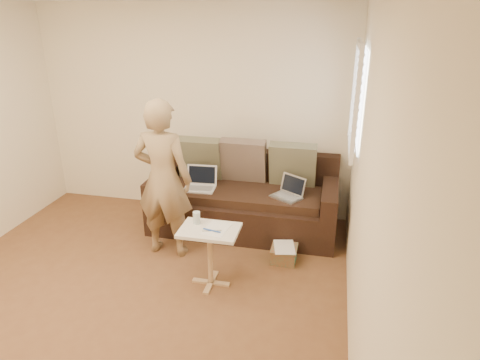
{
  "coord_description": "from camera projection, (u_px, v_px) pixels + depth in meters",
  "views": [
    {
      "loc": [
        1.73,
        -2.81,
        2.51
      ],
      "look_at": [
        0.8,
        1.4,
        0.78
      ],
      "focal_mm": 31.95,
      "sensor_mm": 36.0,
      "label": 1
    }
  ],
  "objects": [
    {
      "name": "pillow_mid",
      "position": [
        244.0,
        161.0,
        5.2
      ],
      "size": [
        0.55,
        0.27,
        0.57
      ],
      "primitive_type": null,
      "rotation": [
        0.24,
        0.0,
        0.0
      ],
      "color": "brown",
      "rests_on": "sofa"
    },
    {
      "name": "paper_on_table",
      "position": [
        216.0,
        229.0,
        3.97
      ],
      "size": [
        0.25,
        0.33,
        0.0
      ],
      "primitive_type": null,
      "rotation": [
        0.0,
        0.0,
        -0.14
      ],
      "color": "white",
      "rests_on": "side_table"
    },
    {
      "name": "pillow_right",
      "position": [
        293.0,
        165.0,
        5.06
      ],
      "size": [
        0.55,
        0.28,
        0.57
      ],
      "primitive_type": null,
      "rotation": [
        0.26,
        0.0,
        0.0
      ],
      "color": "#55563F",
      "rests_on": "sofa"
    },
    {
      "name": "floor",
      "position": [
        119.0,
        310.0,
        3.83
      ],
      "size": [
        4.5,
        4.5,
        0.0
      ],
      "primitive_type": "plane",
      "color": "brown",
      "rests_on": "ground"
    },
    {
      "name": "pillow_left",
      "position": [
        200.0,
        158.0,
        5.28
      ],
      "size": [
        0.55,
        0.29,
        0.57
      ],
      "primitive_type": null,
      "rotation": [
        0.28,
        0.0,
        0.0
      ],
      "color": "#55563F",
      "rests_on": "sofa"
    },
    {
      "name": "wall_right",
      "position": [
        366.0,
        198.0,
        2.94
      ],
      "size": [
        0.0,
        4.5,
        4.5
      ],
      "primitive_type": "plane",
      "rotation": [
        1.57,
        0.0,
        -1.57
      ],
      "color": "beige",
      "rests_on": "ground"
    },
    {
      "name": "side_table",
      "position": [
        210.0,
        257.0,
        4.09
      ],
      "size": [
        0.55,
        0.39,
        0.61
      ],
      "primitive_type": null,
      "color": "silver",
      "rests_on": "ground"
    },
    {
      "name": "laptop_silver",
      "position": [
        286.0,
        198.0,
        4.84
      ],
      "size": [
        0.4,
        0.38,
        0.22
      ],
      "primitive_type": null,
      "rotation": [
        0.0,
        0.0,
        -0.57
      ],
      "color": "#B7BABC",
      "rests_on": "sofa"
    },
    {
      "name": "window_blinds",
      "position": [
        357.0,
        98.0,
        4.16
      ],
      "size": [
        0.12,
        0.88,
        1.08
      ],
      "primitive_type": null,
      "color": "white",
      "rests_on": "wall_right"
    },
    {
      "name": "person",
      "position": [
        163.0,
        179.0,
        4.45
      ],
      "size": [
        0.64,
        0.44,
        1.72
      ],
      "primitive_type": "imported",
      "rotation": [
        0.0,
        0.0,
        3.11
      ],
      "color": "olive",
      "rests_on": "ground"
    },
    {
      "name": "striped_box",
      "position": [
        284.0,
        254.0,
        4.54
      ],
      "size": [
        0.27,
        0.27,
        0.17
      ],
      "primitive_type": null,
      "color": "#C03D1C",
      "rests_on": "ground"
    },
    {
      "name": "sofa",
      "position": [
        244.0,
        196.0,
        5.12
      ],
      "size": [
        2.2,
        0.95,
        0.85
      ],
      "primitive_type": null,
      "color": "black",
      "rests_on": "ground"
    },
    {
      "name": "laptop_white",
      "position": [
        200.0,
        189.0,
        5.06
      ],
      "size": [
        0.38,
        0.29,
        0.26
      ],
      "primitive_type": null,
      "rotation": [
        0.0,
        0.0,
        0.07
      ],
      "color": "white",
      "rests_on": "sofa"
    },
    {
      "name": "scissors",
      "position": [
        212.0,
        231.0,
        3.93
      ],
      "size": [
        0.2,
        0.15,
        0.02
      ],
      "primitive_type": null,
      "rotation": [
        0.0,
        0.0,
        -0.32
      ],
      "color": "silver",
      "rests_on": "side_table"
    },
    {
      "name": "drinking_glass",
      "position": [
        197.0,
        218.0,
        4.05
      ],
      "size": [
        0.07,
        0.07,
        0.12
      ],
      "primitive_type": null,
      "color": "silver",
      "rests_on": "side_table"
    },
    {
      "name": "wall_back",
      "position": [
        193.0,
        112.0,
        5.38
      ],
      "size": [
        4.0,
        0.0,
        4.0
      ],
      "primitive_type": "plane",
      "rotation": [
        1.57,
        0.0,
        0.0
      ],
      "color": "beige",
      "rests_on": "ground"
    }
  ]
}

